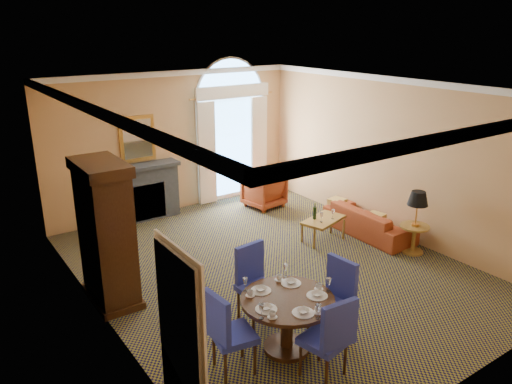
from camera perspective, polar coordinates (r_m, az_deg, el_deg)
ground at (r=9.08m, az=1.82°, el=-8.64°), size 7.50×7.50×0.00m
room_envelope at (r=8.75m, az=-0.77°, el=7.78°), size 6.04×7.52×3.45m
armoire at (r=7.97m, az=-16.72°, el=-4.81°), size 0.65×1.15×2.27m
dining_table at (r=6.73m, az=3.59°, el=-13.46°), size 1.24×1.24×0.98m
dining_chair_north at (r=7.40m, az=-0.31°, el=-9.72°), size 0.53×0.54×1.13m
dining_chair_south at (r=6.25m, az=8.57°, el=-15.80°), size 0.59×0.59×1.13m
dining_chair_east at (r=7.10m, az=8.95°, el=-11.30°), size 0.65×0.65×1.13m
dining_chair_west at (r=6.31m, az=-3.48°, el=-15.28°), size 0.58×0.58×1.13m
sofa at (r=10.59m, az=12.77°, el=-3.26°), size 0.81×2.01×0.58m
armchair at (r=11.88m, az=0.88°, el=0.10°), size 0.92×0.94×0.76m
coffee_table at (r=10.07m, az=7.69°, el=-3.24°), size 1.04×0.76×0.80m
side_table at (r=9.81m, az=17.85°, el=-2.42°), size 0.55×0.55×1.20m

